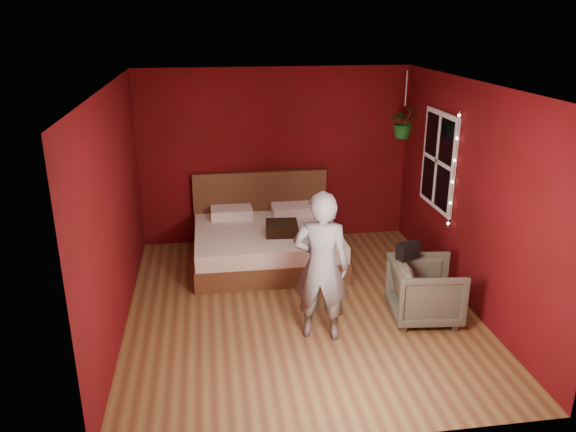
# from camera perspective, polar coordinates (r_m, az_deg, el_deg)

# --- Properties ---
(floor) EXTENTS (4.50, 4.50, 0.00)m
(floor) POSITION_cam_1_polar(r_m,az_deg,el_deg) (6.76, 1.20, -9.29)
(floor) COLOR olive
(floor) RESTS_ON ground
(room_walls) EXTENTS (4.04, 4.54, 2.62)m
(room_walls) POSITION_cam_1_polar(r_m,az_deg,el_deg) (6.13, 1.31, 4.58)
(room_walls) COLOR maroon
(room_walls) RESTS_ON ground
(window) EXTENTS (0.05, 0.97, 1.27)m
(window) POSITION_cam_1_polar(r_m,az_deg,el_deg) (7.57, 15.02, 5.45)
(window) COLOR white
(window) RESTS_ON room_walls
(fairy_lights) EXTENTS (0.04, 0.04, 1.45)m
(fairy_lights) POSITION_cam_1_polar(r_m,az_deg,el_deg) (7.09, 16.46, 4.38)
(fairy_lights) COLOR silver
(fairy_lights) RESTS_ON room_walls
(bed) EXTENTS (2.00, 1.70, 1.10)m
(bed) POSITION_cam_1_polar(r_m,az_deg,el_deg) (7.90, -2.25, -2.55)
(bed) COLOR brown
(bed) RESTS_ON ground
(person) EXTENTS (0.69, 0.56, 1.64)m
(person) POSITION_cam_1_polar(r_m,az_deg,el_deg) (5.86, 3.39, -5.15)
(person) COLOR slate
(person) RESTS_ON ground
(armchair) EXTENTS (0.83, 0.81, 0.69)m
(armchair) POSITION_cam_1_polar(r_m,az_deg,el_deg) (6.58, 13.78, -7.38)
(armchair) COLOR #565744
(armchair) RESTS_ON ground
(handbag) EXTENTS (0.29, 0.22, 0.19)m
(handbag) POSITION_cam_1_polar(r_m,az_deg,el_deg) (6.45, 12.11, -3.48)
(handbag) COLOR black
(handbag) RESTS_ON armchair
(throw_pillow) EXTENTS (0.46, 0.46, 0.15)m
(throw_pillow) POSITION_cam_1_polar(r_m,az_deg,el_deg) (7.56, -0.64, -1.24)
(throw_pillow) COLOR black
(throw_pillow) RESTS_ON bed
(hanging_plant) EXTENTS (0.40, 0.35, 0.88)m
(hanging_plant) POSITION_cam_1_polar(r_m,az_deg,el_deg) (7.77, 11.69, 9.35)
(hanging_plant) COLOR silver
(hanging_plant) RESTS_ON room_walls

